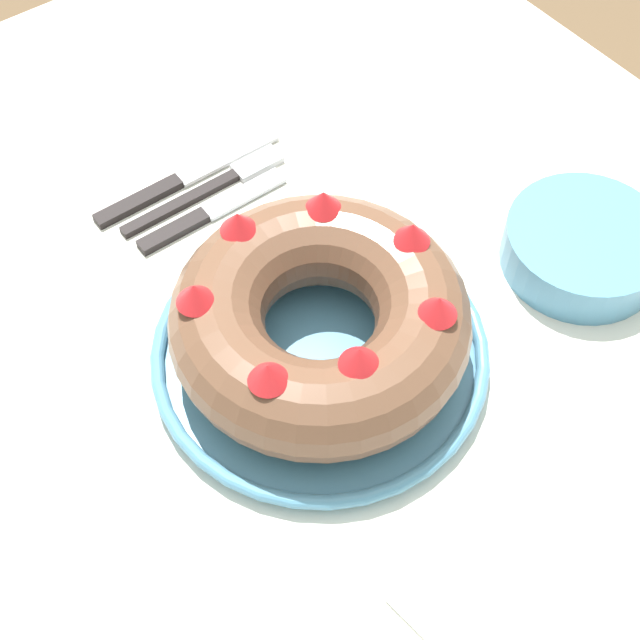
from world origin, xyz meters
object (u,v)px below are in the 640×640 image
serving_dish (320,353)px  napkin (498,622)px  bundt_cake (320,319)px  serving_knife (176,182)px  side_bowl (583,247)px  cake_knife (203,216)px  fork (215,185)px

serving_dish → napkin: 0.26m
bundt_cake → serving_knife: bearing=178.1°
side_bowl → napkin: bearing=-55.4°
bundt_cake → side_bowl: bundt_cake is taller
serving_knife → cake_knife: (0.05, -0.00, 0.00)m
bundt_cake → side_bowl: bearing=77.5°
bundt_cake → fork: bundt_cake is taller
cake_knife → side_bowl: size_ratio=1.10×
serving_dish → serving_knife: 0.25m
bundt_cake → side_bowl: 0.27m
bundt_cake → serving_knife: 0.26m
bundt_cake → serving_knife: (-0.25, 0.01, -0.06)m
serving_knife → cake_knife: bearing=3.2°
cake_knife → napkin: size_ratio=1.20×
fork → napkin: bearing=-8.9°
bundt_cake → cake_knife: 0.20m
serving_knife → napkin: serving_knife is taller
serving_dish → side_bowl: 0.26m
fork → serving_knife: (-0.03, -0.03, -0.00)m
bundt_cake → serving_knife: bundt_cake is taller
fork → side_bowl: side_bowl is taller
serving_dish → serving_knife: bearing=178.1°
cake_knife → side_bowl: side_bowl is taller
serving_knife → side_bowl: bearing=44.8°
fork → napkin: 0.48m
bundt_cake → cake_knife: size_ratio=1.53×
fork → napkin: fork is taller
serving_dish → cake_knife: 0.20m
serving_dish → cake_knife: size_ratio=1.79×
bundt_cake → fork: size_ratio=1.37×
napkin → bundt_cake: bearing=173.0°
serving_dish → fork: bearing=170.7°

